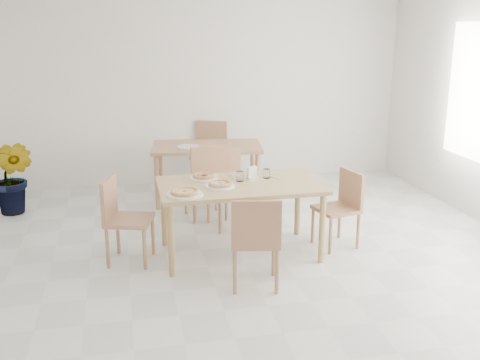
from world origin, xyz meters
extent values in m
plane|color=silver|center=(0.00, 0.00, 0.00)|extent=(7.00, 7.00, 0.00)
plane|color=silver|center=(0.00, 3.50, 1.40)|extent=(6.00, 0.00, 6.00)
cube|color=tan|center=(0.00, 0.70, 0.73)|extent=(1.62, 0.92, 0.04)
cylinder|color=tan|center=(-0.73, 0.31, 0.35)|extent=(0.06, 0.06, 0.71)
cylinder|color=tan|center=(0.74, 0.31, 0.35)|extent=(0.06, 0.06, 0.71)
cylinder|color=tan|center=(-0.73, 1.08, 0.35)|extent=(0.06, 0.06, 0.71)
cylinder|color=tan|center=(0.74, 1.09, 0.35)|extent=(0.06, 0.06, 0.71)
cube|color=tan|center=(-0.01, -0.02, 0.44)|extent=(0.50, 0.50, 0.04)
cube|color=tan|center=(-0.05, -0.21, 0.66)|extent=(0.43, 0.12, 0.41)
cylinder|color=tan|center=(0.20, 0.12, 0.21)|extent=(0.04, 0.04, 0.42)
cylinder|color=tan|center=(-0.16, 0.19, 0.21)|extent=(0.04, 0.04, 0.42)
cylinder|color=tan|center=(0.13, -0.24, 0.21)|extent=(0.04, 0.04, 0.42)
cylinder|color=tan|center=(-0.23, -0.17, 0.21)|extent=(0.04, 0.04, 0.42)
cube|color=tan|center=(0.05, 1.51, 0.45)|extent=(0.51, 0.51, 0.04)
cube|color=tan|center=(0.01, 1.71, 0.68)|extent=(0.44, 0.12, 0.42)
cylinder|color=tan|center=(-0.10, 1.29, 0.21)|extent=(0.04, 0.04, 0.43)
cylinder|color=tan|center=(0.27, 1.36, 0.21)|extent=(0.04, 0.04, 0.43)
cylinder|color=tan|center=(-0.17, 1.66, 0.21)|extent=(0.04, 0.04, 0.43)
cylinder|color=tan|center=(0.20, 1.73, 0.21)|extent=(0.04, 0.04, 0.43)
cube|color=tan|center=(-1.09, 0.74, 0.43)|extent=(0.52, 0.52, 0.04)
cube|color=tan|center=(-1.28, 0.79, 0.65)|extent=(0.15, 0.42, 0.40)
cylinder|color=tan|center=(-0.97, 0.51, 0.21)|extent=(0.04, 0.04, 0.41)
cylinder|color=tan|center=(-0.87, 0.86, 0.21)|extent=(0.04, 0.04, 0.41)
cylinder|color=tan|center=(-1.32, 0.61, 0.21)|extent=(0.04, 0.04, 0.41)
cylinder|color=tan|center=(-1.22, 0.96, 0.21)|extent=(0.04, 0.04, 0.41)
cube|color=tan|center=(1.03, 0.69, 0.41)|extent=(0.47, 0.47, 0.04)
cube|color=tan|center=(1.21, 0.73, 0.62)|extent=(0.12, 0.40, 0.38)
cylinder|color=tan|center=(0.83, 0.82, 0.19)|extent=(0.03, 0.03, 0.39)
cylinder|color=tan|center=(0.90, 0.49, 0.19)|extent=(0.03, 0.03, 0.39)
cylinder|color=tan|center=(1.16, 0.90, 0.19)|extent=(0.03, 0.03, 0.39)
cylinder|color=tan|center=(1.24, 0.56, 0.19)|extent=(0.03, 0.03, 0.39)
cylinder|color=white|center=(-0.58, 0.43, 0.76)|extent=(0.34, 0.34, 0.02)
cylinder|color=white|center=(-0.21, 0.62, 0.76)|extent=(0.29, 0.29, 0.02)
cylinder|color=white|center=(-0.32, 0.95, 0.76)|extent=(0.29, 0.29, 0.02)
cylinder|color=#E2A76A|center=(-0.58, 0.43, 0.77)|extent=(0.35, 0.35, 0.01)
torus|color=#E2A76A|center=(-0.58, 0.43, 0.78)|extent=(0.36, 0.36, 0.03)
cylinder|color=#C16222|center=(-0.58, 0.43, 0.78)|extent=(0.27, 0.27, 0.01)
ellipsoid|color=#125018|center=(-0.58, 0.43, 0.79)|extent=(0.05, 0.05, 0.01)
cylinder|color=#E2A76A|center=(-0.21, 0.62, 0.77)|extent=(0.23, 0.23, 0.01)
torus|color=#E2A76A|center=(-0.21, 0.62, 0.78)|extent=(0.23, 0.23, 0.03)
cylinder|color=beige|center=(-0.21, 0.62, 0.78)|extent=(0.17, 0.17, 0.01)
cylinder|color=#E2A76A|center=(-0.32, 0.95, 0.77)|extent=(0.27, 0.27, 0.01)
torus|color=#E2A76A|center=(-0.32, 0.95, 0.78)|extent=(0.28, 0.28, 0.03)
cylinder|color=#C16222|center=(-0.32, 0.95, 0.78)|extent=(0.20, 0.20, 0.01)
cylinder|color=white|center=(0.31, 0.84, 0.80)|extent=(0.07, 0.07, 0.10)
cylinder|color=white|center=(0.02, 0.79, 0.80)|extent=(0.08, 0.08, 0.10)
cube|color=silver|center=(0.16, 0.85, 0.76)|extent=(0.12, 0.09, 0.01)
cube|color=white|center=(0.16, 0.85, 0.82)|extent=(0.11, 0.08, 0.11)
cube|color=silver|center=(0.41, 0.81, 0.75)|extent=(0.08, 0.17, 0.01)
cube|color=silver|center=(-0.02, 0.93, 0.75)|extent=(0.04, 0.20, 0.01)
cube|color=tan|center=(-0.05, 2.53, 0.73)|extent=(1.50, 0.99, 0.04)
cylinder|color=tan|center=(-0.72, 2.29, 0.35)|extent=(0.06, 0.06, 0.71)
cylinder|color=tan|center=(0.53, 2.11, 0.35)|extent=(0.06, 0.06, 0.71)
cylinder|color=tan|center=(-0.63, 2.94, 0.35)|extent=(0.06, 0.06, 0.71)
cylinder|color=tan|center=(0.62, 2.77, 0.35)|extent=(0.06, 0.06, 0.71)
cube|color=tan|center=(-0.17, 1.88, 0.47)|extent=(0.52, 0.52, 0.04)
cube|color=tan|center=(-0.14, 1.67, 0.71)|extent=(0.46, 0.11, 0.44)
cylinder|color=tan|center=(0.00, 2.10, 0.22)|extent=(0.04, 0.04, 0.45)
cylinder|color=tan|center=(-0.39, 2.05, 0.22)|extent=(0.04, 0.04, 0.45)
cylinder|color=tan|center=(0.05, 1.71, 0.22)|extent=(0.04, 0.04, 0.45)
cylinder|color=tan|center=(-0.34, 1.65, 0.22)|extent=(0.04, 0.04, 0.45)
cube|color=tan|center=(0.08, 3.18, 0.46)|extent=(0.60, 0.60, 0.04)
cube|color=tan|center=(0.16, 3.37, 0.70)|extent=(0.44, 0.22, 0.43)
cylinder|color=tan|center=(-0.18, 3.08, 0.22)|extent=(0.04, 0.04, 0.44)
cylinder|color=tan|center=(0.18, 2.93, 0.22)|extent=(0.04, 0.04, 0.44)
cylinder|color=tan|center=(-0.03, 3.44, 0.22)|extent=(0.04, 0.04, 0.44)
cylinder|color=tan|center=(0.33, 3.28, 0.22)|extent=(0.04, 0.04, 0.44)
cylinder|color=white|center=(-0.30, 2.45, 0.76)|extent=(0.29, 0.29, 0.02)
imported|color=#2A5D1C|center=(-2.45, 2.49, 0.46)|extent=(0.63, 0.57, 0.93)
camera|label=1|loc=(-1.12, -4.54, 2.31)|focal=42.00mm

